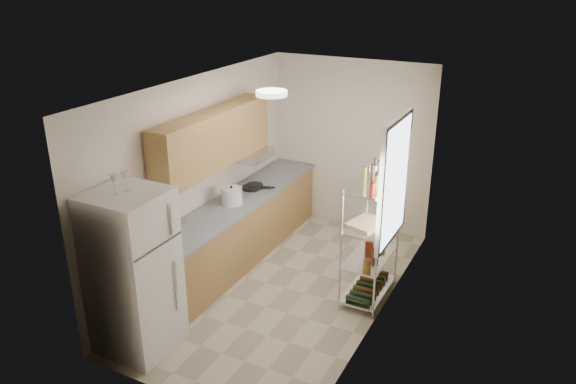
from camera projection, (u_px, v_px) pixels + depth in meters
The scene contains 16 objects.
room at pixel (285, 194), 6.69m from camera, with size 2.52×4.42×2.62m.
counter_run at pixel (240, 228), 7.76m from camera, with size 0.63×3.51×0.90m.
upper_cabinets at pixel (213, 139), 7.02m from camera, with size 0.33×2.20×0.72m, color #9C6F42.
range_hood at pixel (250, 154), 7.82m from camera, with size 0.50×0.60×0.12m, color #B7BABC.
window at pixel (394, 182), 6.37m from camera, with size 0.06×1.00×1.46m, color white.
bakers_rack at pixel (372, 215), 6.59m from camera, with size 0.45×0.90×1.73m.
ceiling_dome at pixel (272, 93), 5.96m from camera, with size 0.34×0.34×0.06m, color white.
refrigerator at pixel (134, 273), 5.78m from camera, with size 0.74×0.74×1.79m, color white.
wine_glass_a at pixel (125, 181), 5.43m from camera, with size 0.08×0.08×0.21m, color silver, non-canonical shape.
wine_glass_b at pixel (114, 184), 5.36m from camera, with size 0.07×0.07×0.21m, color silver, non-canonical shape.
rice_cooker at pixel (232, 196), 7.39m from camera, with size 0.27×0.27×0.22m, color white.
frying_pan_large at pixel (251, 188), 7.90m from camera, with size 0.25×0.25×0.04m, color black.
frying_pan_small at pixel (255, 186), 7.96m from camera, with size 0.24×0.24×0.05m, color black.
cutting_board at pixel (367, 223), 6.58m from camera, with size 0.34×0.44×0.03m, color tan.
espresso_machine at pixel (386, 202), 6.82m from camera, with size 0.17×0.25×0.29m, color black.
storage_bag at pixel (369, 241), 6.98m from camera, with size 0.10×0.14×0.16m, color maroon.
Camera 1 is at (2.83, -5.51, 3.84)m, focal length 35.00 mm.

